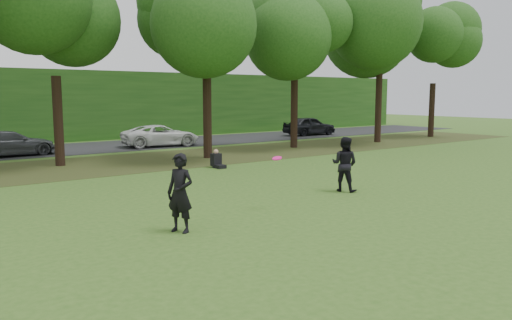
{
  "coord_description": "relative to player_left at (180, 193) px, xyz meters",
  "views": [
    {
      "loc": [
        -9.47,
        -9.84,
        3.26
      ],
      "look_at": [
        -0.49,
        2.13,
        1.3
      ],
      "focal_mm": 35.0,
      "sensor_mm": 36.0,
      "label": 1
    }
  ],
  "objects": [
    {
      "name": "ground",
      "position": [
        3.94,
        -0.53,
        -0.95
      ],
      "size": [
        120.0,
        120.0,
        0.0
      ],
      "primitive_type": "plane",
      "color": "#30561A",
      "rests_on": "ground"
    },
    {
      "name": "leaf_litter",
      "position": [
        3.94,
        12.47,
        -0.94
      ],
      "size": [
        60.0,
        7.0,
        0.01
      ],
      "primitive_type": "cube",
      "color": "#413517",
      "rests_on": "ground"
    },
    {
      "name": "street",
      "position": [
        3.94,
        20.47,
        -0.94
      ],
      "size": [
        70.0,
        7.0,
        0.02
      ],
      "primitive_type": "cube",
      "color": "black",
      "rests_on": "ground"
    },
    {
      "name": "far_hedge",
      "position": [
        3.94,
        26.47,
        1.55
      ],
      "size": [
        70.0,
        3.0,
        5.0
      ],
      "primitive_type": "cube",
      "color": "#1C4914",
      "rests_on": "ground"
    },
    {
      "name": "player_left",
      "position": [
        0.0,
        0.0,
        0.0
      ],
      "size": [
        0.72,
        0.82,
        1.9
      ],
      "primitive_type": "imported",
      "rotation": [
        0.0,
        0.0,
        -1.1
      ],
      "color": "black",
      "rests_on": "ground"
    },
    {
      "name": "player_right",
      "position": [
        6.91,
        1.21,
        -0.02
      ],
      "size": [
        1.01,
        1.11,
        1.86
      ],
      "primitive_type": "imported",
      "rotation": [
        0.0,
        0.0,
        1.99
      ],
      "color": "black",
      "rests_on": "ground"
    },
    {
      "name": "parked_cars",
      "position": [
        3.35,
        19.1,
        -0.22
      ],
      "size": [
        41.8,
        3.95,
        1.52
      ],
      "color": "black",
      "rests_on": "street"
    },
    {
      "name": "frisbee",
      "position": [
        3.31,
        0.42,
        0.54
      ],
      "size": [
        0.33,
        0.34,
        0.13
      ],
      "color": "#FF158C",
      "rests_on": "ground"
    },
    {
      "name": "seated_person",
      "position": [
        6.42,
        8.48,
        -0.64
      ],
      "size": [
        0.42,
        0.73,
        0.83
      ],
      "rotation": [
        0.0,
        0.0,
        0.01
      ],
      "color": "black",
      "rests_on": "ground"
    }
  ]
}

